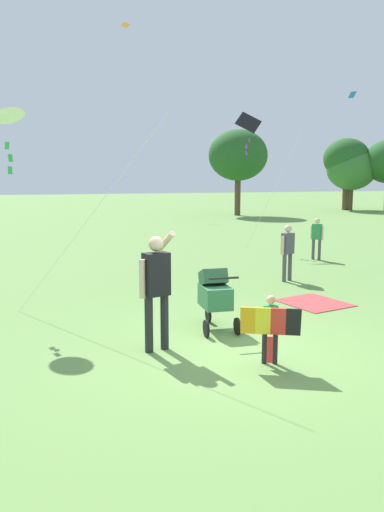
# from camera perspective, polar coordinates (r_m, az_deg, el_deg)

# --- Properties ---
(ground_plane) EXTENTS (120.00, 120.00, 0.00)m
(ground_plane) POSITION_cam_1_polar(r_m,az_deg,el_deg) (7.76, 4.52, -10.50)
(ground_plane) COLOR #668E47
(treeline_distant) EXTENTS (41.14, 6.47, 5.21)m
(treeline_distant) POSITION_cam_1_polar(r_m,az_deg,el_deg) (33.40, 4.10, 10.30)
(treeline_distant) COLOR brown
(treeline_distant) RESTS_ON ground
(child_with_butterfly_kite) EXTENTS (0.78, 0.49, 0.96)m
(child_with_butterfly_kite) POSITION_cam_1_polar(r_m,az_deg,el_deg) (7.22, 8.48, -7.24)
(child_with_butterfly_kite) COLOR #232328
(child_with_butterfly_kite) RESTS_ON ground
(person_adult_flyer) EXTENTS (0.56, 0.61, 1.77)m
(person_adult_flyer) POSITION_cam_1_polar(r_m,az_deg,el_deg) (7.62, -3.91, -2.88)
(person_adult_flyer) COLOR #232328
(person_adult_flyer) RESTS_ON ground
(stroller) EXTENTS (0.57, 1.09, 1.03)m
(stroller) POSITION_cam_1_polar(r_m,az_deg,el_deg) (8.76, 2.49, -4.08)
(stroller) COLOR black
(stroller) RESTS_ON ground
(kite_adult_black) EXTENTS (2.69, 3.08, 3.76)m
(kite_adult_black) POSITION_cam_1_polar(r_m,az_deg,el_deg) (10.18, -19.13, 13.93)
(kite_adult_black) COLOR white
(kite_adult_black) RESTS_ON ground
(kite_orange_delta) EXTENTS (1.27, 2.89, 4.66)m
(kite_orange_delta) POSITION_cam_1_polar(r_m,az_deg,el_deg) (18.32, 6.25, 13.69)
(kite_orange_delta) COLOR black
(kite_orange_delta) RESTS_ON ground
(distant_kites_cluster) EXTENTS (29.79, 13.74, 6.25)m
(distant_kites_cluster) POSITION_cam_1_polar(r_m,az_deg,el_deg) (29.06, -8.55, 22.32)
(distant_kites_cluster) COLOR green
(person_red_shirt) EXTENTS (0.30, 0.32, 1.26)m
(person_red_shirt) POSITION_cam_1_polar(r_m,az_deg,el_deg) (16.21, 13.37, 2.20)
(person_red_shirt) COLOR #4C4C51
(person_red_shirt) RESTS_ON ground
(person_sitting_far) EXTENTS (0.40, 0.29, 1.36)m
(person_sitting_far) POSITION_cam_1_polar(r_m,az_deg,el_deg) (12.82, 10.32, 0.83)
(person_sitting_far) COLOR #4C4C51
(person_sitting_far) RESTS_ON ground
(picnic_blanket) EXTENTS (1.41, 1.51, 0.02)m
(picnic_blanket) POSITION_cam_1_polar(r_m,az_deg,el_deg) (10.88, 13.05, -4.95)
(picnic_blanket) COLOR #CC3D3D
(picnic_blanket) RESTS_ON ground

